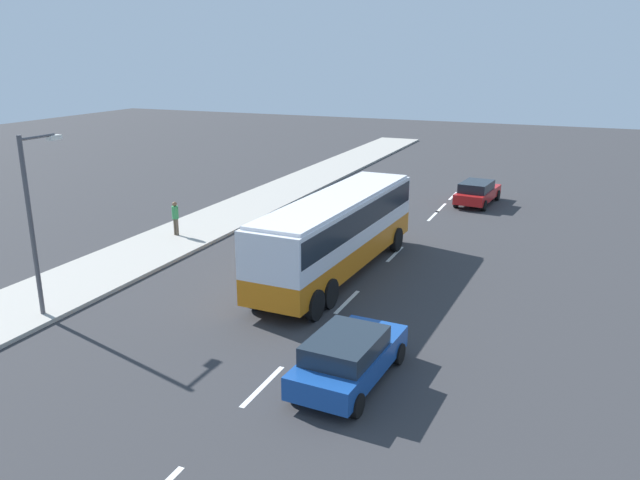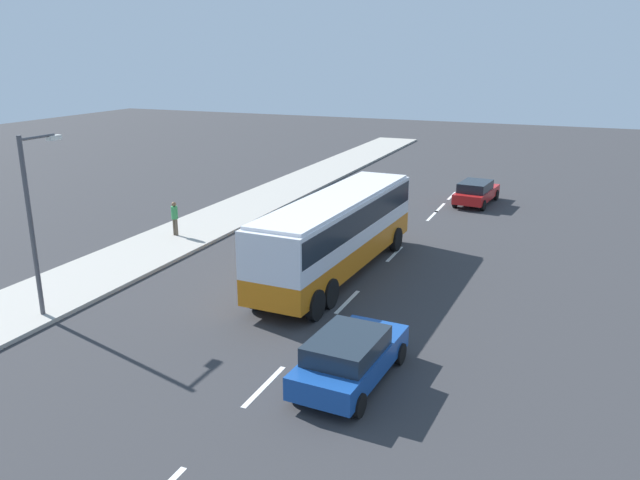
% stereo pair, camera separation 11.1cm
% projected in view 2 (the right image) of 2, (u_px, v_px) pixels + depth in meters
% --- Properties ---
extents(ground_plane, '(120.00, 120.00, 0.00)m').
position_uv_depth(ground_plane, '(342.00, 264.00, 27.46)').
color(ground_plane, '#333335').
extents(sidewalk_curb, '(80.00, 4.00, 0.15)m').
position_uv_depth(sidewalk_curb, '(173.00, 240.00, 30.71)').
color(sidewalk_curb, '#A8A399').
rests_on(sidewalk_curb, ground_plane).
extents(lane_centreline, '(33.46, 0.16, 0.01)m').
position_uv_depth(lane_centreline, '(389.00, 260.00, 27.94)').
color(lane_centreline, white).
rests_on(lane_centreline, ground_plane).
extents(coach_bus, '(11.61, 3.02, 3.33)m').
position_uv_depth(coach_bus, '(337.00, 227.00, 25.55)').
color(coach_bus, orange).
rests_on(coach_bus, ground_plane).
extents(car_red_compact, '(4.60, 2.25, 1.44)m').
position_uv_depth(car_red_compact, '(476.00, 192.00, 37.97)').
color(car_red_compact, '#B21919').
rests_on(car_red_compact, ground_plane).
extents(car_blue_saloon, '(4.56, 2.22, 1.50)m').
position_uv_depth(car_blue_saloon, '(350.00, 356.00, 17.40)').
color(car_blue_saloon, '#194799').
rests_on(car_blue_saloon, ground_plane).
extents(pedestrian_near_curb, '(0.32, 0.32, 1.70)m').
position_uv_depth(pedestrian_near_curb, '(175.00, 216.00, 30.92)').
color(pedestrian_near_curb, brown).
rests_on(pedestrian_near_curb, sidewalk_curb).
extents(street_lamp, '(1.78, 0.24, 6.19)m').
position_uv_depth(street_lamp, '(34.00, 212.00, 20.99)').
color(street_lamp, '#47474C').
rests_on(street_lamp, sidewalk_curb).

